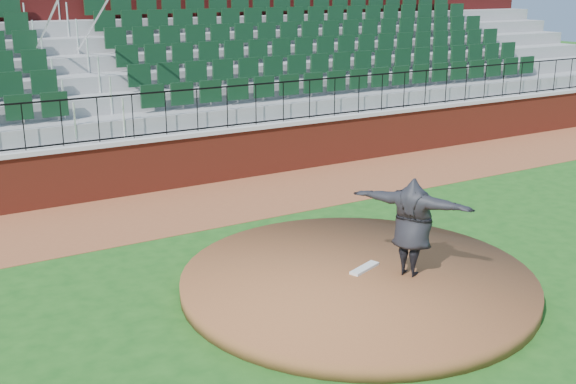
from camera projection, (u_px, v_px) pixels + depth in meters
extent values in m
plane|color=#194B15|center=(337.00, 295.00, 11.07)|extent=(90.00, 90.00, 0.00)
cube|color=brown|center=(197.00, 205.00, 15.50)|extent=(34.00, 3.20, 0.01)
cube|color=maroon|center=(168.00, 164.00, 16.65)|extent=(34.00, 0.35, 1.20)
cube|color=#B7B7B7|center=(167.00, 137.00, 16.46)|extent=(34.00, 0.45, 0.10)
cube|color=maroon|center=(94.00, 52.00, 20.58)|extent=(34.00, 0.50, 5.50)
cylinder|color=brown|center=(357.00, 281.00, 11.26)|extent=(5.62, 5.62, 0.25)
cube|color=silver|center=(365.00, 268.00, 11.39)|extent=(0.66, 0.37, 0.04)
imported|color=black|center=(412.00, 227.00, 10.99)|extent=(1.41, 1.97, 1.59)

